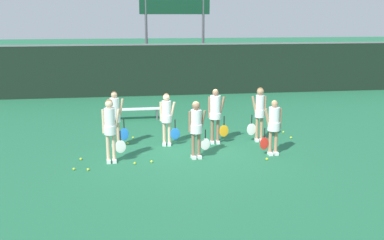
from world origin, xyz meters
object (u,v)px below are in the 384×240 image
(player_0, at_px, (110,125))
(bench_courtside, at_px, (135,110))
(tennis_ball_0, at_px, (267,159))
(tennis_ball_9, at_px, (88,170))
(tennis_ball_5, at_px, (283,132))
(tennis_ball_2, at_px, (135,163))
(tennis_ball_8, at_px, (128,143))
(player_6, at_px, (260,110))
(tennis_ball_10, at_px, (152,162))
(tennis_ball_6, at_px, (202,145))
(tennis_ball_1, at_px, (81,159))
(tennis_ball_3, at_px, (291,138))
(player_4, at_px, (167,115))
(player_3, at_px, (115,115))
(tennis_ball_4, at_px, (133,138))
(tennis_ball_7, at_px, (74,169))
(player_2, at_px, (274,123))
(scoreboard, at_px, (175,6))
(player_5, at_px, (215,112))
(player_1, at_px, (196,125))

(player_0, bearing_deg, bench_courtside, 77.61)
(tennis_ball_0, relative_size, tennis_ball_9, 1.02)
(bench_courtside, height_order, tennis_ball_5, bench_courtside)
(tennis_ball_2, height_order, tennis_ball_8, same)
(player_6, xyz_separation_m, tennis_ball_10, (-3.65, -1.75, -1.03))
(tennis_ball_6, xyz_separation_m, tennis_ball_8, (-2.34, 0.57, 0.00))
(tennis_ball_1, height_order, tennis_ball_3, tennis_ball_3)
(player_4, xyz_separation_m, tennis_ball_1, (-2.60, -1.16, -0.95))
(player_3, bearing_deg, tennis_ball_6, -14.07)
(tennis_ball_0, distance_m, tennis_ball_2, 3.78)
(tennis_ball_0, bearing_deg, tennis_ball_4, 142.20)
(tennis_ball_3, height_order, tennis_ball_6, tennis_ball_3)
(tennis_ball_3, xyz_separation_m, tennis_ball_7, (-6.93, -2.18, -0.00))
(tennis_ball_0, bearing_deg, tennis_ball_1, 171.47)
(tennis_ball_0, height_order, tennis_ball_10, tennis_ball_0)
(tennis_ball_8, bearing_deg, tennis_ball_9, -114.17)
(player_6, bearing_deg, tennis_ball_1, -163.19)
(tennis_ball_7, relative_size, tennis_ball_8, 0.98)
(player_6, bearing_deg, player_2, -85.93)
(player_4, height_order, tennis_ball_4, player_4)
(player_6, distance_m, tennis_ball_6, 2.24)
(scoreboard, distance_m, bench_courtside, 8.63)
(tennis_ball_1, bearing_deg, tennis_ball_9, -74.09)
(tennis_ball_2, bearing_deg, player_0, 156.60)
(bench_courtside, relative_size, tennis_ball_8, 32.16)
(player_3, relative_size, player_4, 1.06)
(player_0, relative_size, player_2, 1.10)
(player_5, xyz_separation_m, tennis_ball_0, (1.13, -1.96, -1.02))
(bench_courtside, distance_m, tennis_ball_7, 6.10)
(player_3, bearing_deg, tennis_ball_5, 1.35)
(player_0, relative_size, tennis_ball_2, 27.09)
(tennis_ball_1, height_order, tennis_ball_2, same)
(tennis_ball_6, bearing_deg, tennis_ball_2, -145.63)
(player_2, distance_m, tennis_ball_3, 2.22)
(bench_courtside, relative_size, tennis_ball_4, 33.06)
(tennis_ball_7, distance_m, tennis_ball_9, 0.40)
(tennis_ball_4, height_order, tennis_ball_6, tennis_ball_6)
(player_0, height_order, player_5, player_0)
(tennis_ball_2, bearing_deg, tennis_ball_3, 20.07)
(player_5, relative_size, tennis_ball_0, 24.90)
(player_1, relative_size, player_6, 0.94)
(bench_courtside, xyz_separation_m, player_6, (3.99, -3.78, 0.67))
(tennis_ball_7, bearing_deg, player_2, 5.57)
(tennis_ball_8, bearing_deg, tennis_ball_4, 74.97)
(player_1, xyz_separation_m, tennis_ball_6, (0.37, 1.17, -0.97))
(tennis_ball_2, height_order, tennis_ball_9, tennis_ball_9)
(scoreboard, relative_size, player_4, 3.48)
(bench_courtside, bearing_deg, tennis_ball_3, -36.14)
(tennis_ball_4, height_order, tennis_ball_7, same)
(player_0, relative_size, tennis_ball_6, 26.92)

